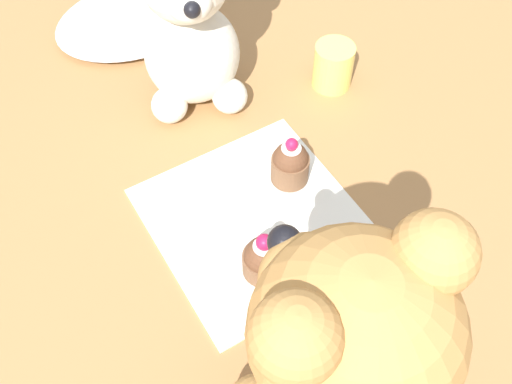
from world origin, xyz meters
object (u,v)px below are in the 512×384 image
teddy_bear_cream (190,28)px  teddy_bear_tan (339,365)px  saucer_plate (264,270)px  cupcake_near_tan_bear (264,258)px  cupcake_near_cream_bear (290,163)px  juice_glass (333,66)px

teddy_bear_cream → teddy_bear_tan: 0.45m
teddy_bear_tan → saucer_plate: (0.04, 0.16, -0.14)m
cupcake_near_tan_bear → teddy_bear_tan: bearing=-102.6°
saucer_plate → cupcake_near_cream_bear: bearing=45.0°
teddy_bear_cream → cupcake_near_tan_bear: size_ratio=3.77×
cupcake_near_tan_bear → juice_glass: size_ratio=1.02×
teddy_bear_cream → cupcake_near_tan_bear: 0.30m
cupcake_near_cream_bear → saucer_plate: cupcake_near_cream_bear is taller
cupcake_near_cream_bear → juice_glass: size_ratio=1.09×
teddy_bear_cream → juice_glass: 0.20m
teddy_bear_cream → saucer_plate: teddy_bear_cream is taller
cupcake_near_tan_bear → juice_glass: bearing=41.2°
teddy_bear_tan → juice_glass: (0.27, 0.36, -0.12)m
cupcake_near_cream_bear → juice_glass: (0.14, 0.11, -0.00)m
cupcake_near_cream_bear → saucer_plate: 0.13m
teddy_bear_cream → teddy_bear_tan: (-0.10, -0.44, 0.04)m
teddy_bear_tan → cupcake_near_cream_bear: teddy_bear_tan is taller
teddy_bear_cream → saucer_plate: 0.30m
teddy_bear_cream → teddy_bear_tan: bearing=-84.4°
teddy_bear_cream → saucer_plate: (-0.07, -0.28, -0.10)m
cupcake_near_cream_bear → cupcake_near_tan_bear: 0.13m
teddy_bear_tan → saucer_plate: bearing=-103.8°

